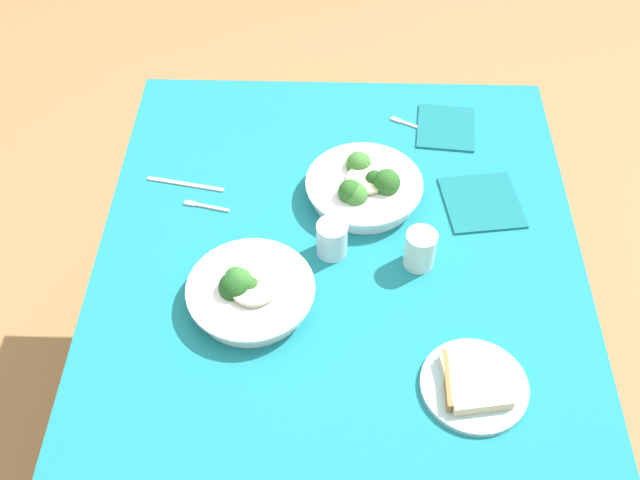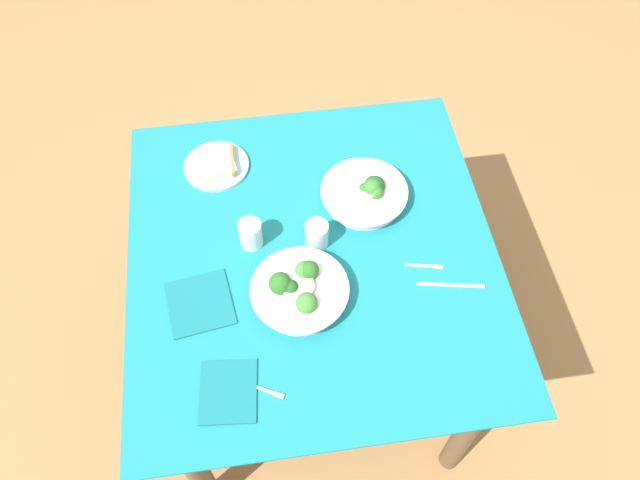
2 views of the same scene
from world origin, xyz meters
name	(u,v)px [view 2 (image 2 of 2)]	position (x,y,z in m)	size (l,w,h in m)	color
ground_plane	(315,357)	(0.00, 0.00, 0.00)	(6.00, 6.00, 0.00)	#9E7547
dining_table	(313,273)	(0.00, 0.00, 0.65)	(1.17, 1.09, 0.78)	#197A84
broccoli_bowl_far	(299,290)	(-0.14, 0.06, 0.81)	(0.28, 0.28, 0.09)	white
broccoli_bowl_near	(365,193)	(0.17, -0.19, 0.81)	(0.27, 0.27, 0.09)	white
bread_side_plate	(217,164)	(0.37, 0.27, 0.79)	(0.21, 0.21, 0.04)	#99C6D1
water_glass_center	(251,234)	(0.06, 0.18, 0.83)	(0.07, 0.07, 0.09)	silver
water_glass_side	(317,234)	(0.03, -0.02, 0.82)	(0.07, 0.07, 0.09)	silver
fork_by_far_bowl	(267,391)	(-0.41, 0.17, 0.78)	(0.06, 0.10, 0.00)	#B7B7BC
fork_by_near_bowl	(426,266)	(-0.10, -0.32, 0.78)	(0.04, 0.11, 0.00)	#B7B7BC
table_knife_left	(451,285)	(-0.17, -0.38, 0.78)	(0.19, 0.01, 0.00)	#B7B7BC
napkin_folded_upper	(228,391)	(-0.40, 0.27, 0.78)	(0.17, 0.15, 0.01)	#156870
napkin_folded_lower	(200,303)	(-0.13, 0.34, 0.78)	(0.18, 0.18, 0.01)	#156870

